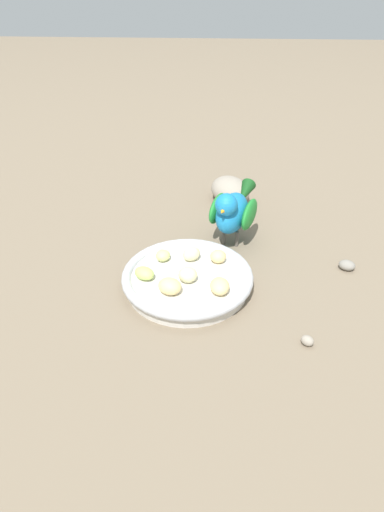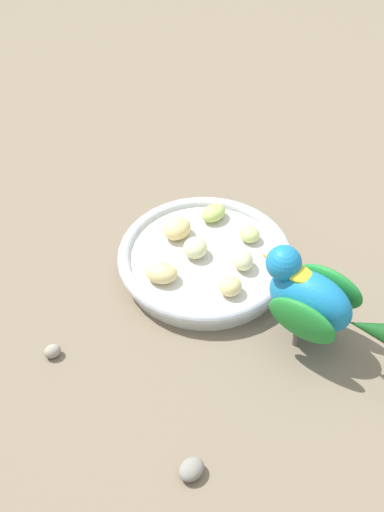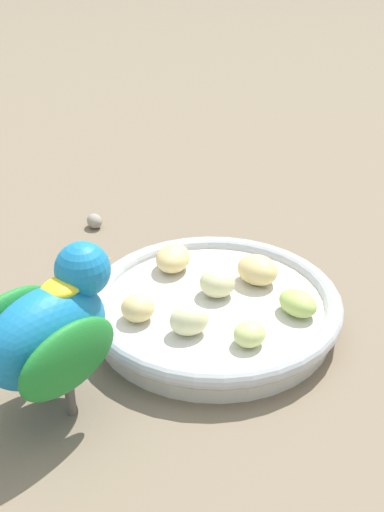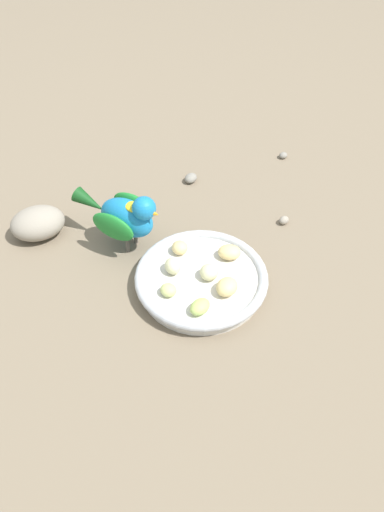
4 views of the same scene
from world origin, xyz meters
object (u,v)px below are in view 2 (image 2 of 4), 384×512
object	(u,v)px
apple_piece_3	(195,248)
apple_piece_6	(162,273)
apple_piece_5	(176,231)
apple_piece_0	(214,213)
feeding_bowl	(205,260)
apple_piece_1	(243,259)
parrot	(313,299)
apple_piece_4	(250,234)
apple_piece_2	(230,286)
pebble_0	(191,469)
pebble_2	(52,351)

from	to	relation	value
apple_piece_3	apple_piece_6	xyz separation A→B (m)	(-0.03, -0.05, -0.00)
apple_piece_3	apple_piece_5	world-z (taller)	same
apple_piece_0	apple_piece_5	world-z (taller)	apple_piece_5
apple_piece_0	feeding_bowl	bearing A→B (deg)	-83.00
apple_piece_1	apple_piece_3	xyz separation A→B (m)	(-0.06, 0.00, -0.00)
apple_piece_0	parrot	distance (m)	0.21
apple_piece_1	apple_piece_4	size ratio (longest dim) A/B	1.18
apple_piece_2	apple_piece_3	world-z (taller)	apple_piece_3
apple_piece_6	pebble_0	world-z (taller)	apple_piece_6
apple_piece_6	pebble_2	distance (m)	0.15
apple_piece_0	apple_piece_1	xyz separation A→B (m)	(0.05, -0.07, 0.00)
apple_piece_5	feeding_bowl	bearing A→B (deg)	-25.79
apple_piece_0	apple_piece_2	distance (m)	0.13
pebble_0	pebble_2	world-z (taller)	pebble_0
apple_piece_0	pebble_2	size ratio (longest dim) A/B	1.79
feeding_bowl	apple_piece_1	bearing A→B (deg)	-5.24
apple_piece_2	pebble_0	distance (m)	0.22
apple_piece_6	parrot	xyz separation A→B (m)	(0.18, -0.02, 0.03)
feeding_bowl	parrot	distance (m)	0.16
pebble_2	apple_piece_6	bearing A→B (deg)	55.27
parrot	pebble_0	world-z (taller)	parrot
parrot	pebble_2	world-z (taller)	parrot
apple_piece_1	parrot	size ratio (longest dim) A/B	0.18
feeding_bowl	pebble_0	distance (m)	0.27
feeding_bowl	apple_piece_6	distance (m)	0.07
apple_piece_1	apple_piece_2	world-z (taller)	apple_piece_1
apple_piece_5	pebble_0	xyz separation A→B (m)	(0.11, -0.29, -0.03)
apple_piece_2	pebble_2	size ratio (longest dim) A/B	1.39
apple_piece_1	pebble_0	bearing A→B (deg)	-86.51
apple_piece_0	apple_piece_6	world-z (taller)	apple_piece_6
apple_piece_5	parrot	xyz separation A→B (m)	(0.18, -0.09, 0.03)
apple_piece_5	pebble_0	bearing A→B (deg)	-69.89
apple_piece_5	apple_piece_0	bearing A→B (deg)	53.61
pebble_2	parrot	bearing A→B (deg)	21.10
apple_piece_2	apple_piece_6	distance (m)	0.08
apple_piece_0	apple_piece_4	distance (m)	0.06
apple_piece_0	parrot	bearing A→B (deg)	-43.75
feeding_bowl	parrot	xyz separation A→B (m)	(0.14, -0.07, 0.05)
apple_piece_6	apple_piece_1	bearing A→B (deg)	29.03
apple_piece_1	apple_piece_3	bearing A→B (deg)	177.02
apple_piece_3	apple_piece_6	world-z (taller)	apple_piece_3
parrot	apple_piece_5	bearing A→B (deg)	-8.06
pebble_0	apple_piece_1	bearing A→B (deg)	93.49
apple_piece_4	pebble_2	distance (m)	0.27
apple_piece_4	apple_piece_6	distance (m)	0.12
apple_piece_0	pebble_2	xyz separation A→B (m)	(-0.11, -0.24, -0.02)
parrot	apple_piece_1	bearing A→B (deg)	-17.56
apple_piece_3	apple_piece_5	bearing A→B (deg)	144.72
pebble_2	apple_piece_2	bearing A→B (deg)	37.07
apple_piece_2	apple_piece_4	world-z (taller)	apple_piece_2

